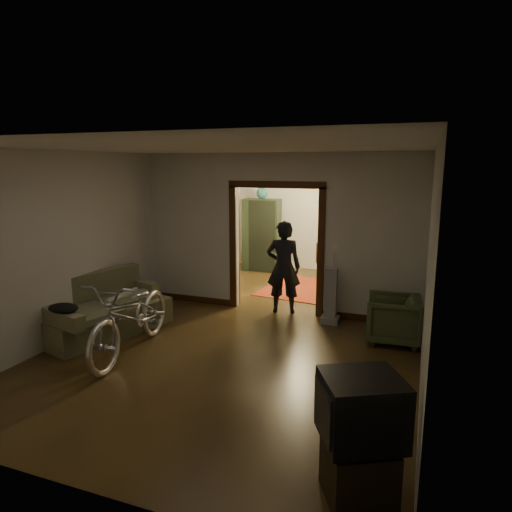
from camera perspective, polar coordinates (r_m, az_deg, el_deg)
The scene contains 24 objects.
floor at distance 7.67m, azimuth 0.79°, elevation -8.41°, with size 5.00×8.50×0.01m, color #332310.
ceiling at distance 7.23m, azimuth 0.85°, elevation 12.99°, with size 5.00×8.50×0.01m, color white.
wall_back at distance 11.38m, azimuth 8.07°, elevation 5.20°, with size 5.00×0.02×2.80m, color beige.
wall_left at distance 8.49m, azimuth -15.31°, elevation 2.85°, with size 0.02×8.50×2.80m, color beige.
wall_right at distance 6.91m, azimuth 20.75°, elevation 0.66°, with size 0.02×8.50×2.80m, color beige.
partition_wall at distance 8.02m, azimuth 2.63°, elevation 2.78°, with size 5.00×0.14×2.80m, color beige.
door_casing at distance 8.07m, azimuth 2.61°, elevation 0.67°, with size 1.74×0.20×2.32m, color #331B0B.
far_window at distance 11.20m, azimuth 11.57°, elevation 5.75°, with size 0.98×0.06×1.28m, color black.
chandelier at distance 9.62m, azimuth 5.93°, elevation 9.82°, with size 0.24×0.24×0.24m, color #FFE0A5.
light_switch at distance 7.72m, azimuth 9.88°, elevation 1.16°, with size 0.08×0.01×0.12m, color silver.
sofa at distance 7.50m, azimuth -18.34°, elevation -5.79°, with size 0.89×1.99×0.91m, color #5E6140.
rolled_paper at distance 7.65m, azimuth -16.38°, elevation -4.78°, with size 0.10×0.10×0.76m, color beige.
jacket at distance 6.76m, azimuth -22.95°, elevation -6.02°, with size 0.43×0.33×0.13m, color black.
bicycle at distance 6.57m, azimuth -15.27°, elevation -7.13°, with size 0.74×2.11×1.11m, color silver.
armchair at distance 7.11m, azimuth 16.75°, elevation -7.55°, with size 0.75×0.77×0.70m, color #3E4929.
tv_stand at distance 4.03m, azimuth 12.69°, elevation -24.73°, with size 0.51×0.46×0.46m, color black.
crt_tv at distance 3.75m, azimuth 13.06°, elevation -18.09°, with size 0.59×0.53×0.51m, color black.
vacuum at distance 7.63m, azimuth 9.33°, elevation -4.93°, with size 0.29×0.23×0.95m, color gray.
person at distance 8.04m, azimuth 3.46°, elevation -1.40°, with size 0.60×0.39×1.65m, color black.
oriental_rug at distance 9.78m, azimuth 5.65°, elevation -4.05°, with size 1.44×1.89×0.01m, color maroon.
locker at distance 11.30m, azimuth 0.74°, elevation 2.64°, with size 0.89×0.49×1.77m, color black.
globe at distance 11.19m, azimuth 0.75°, elevation 7.98°, with size 0.27×0.27×0.27m, color #1E5972.
desk at distance 10.93m, azimuth 12.74°, elevation -0.57°, with size 1.06×0.59×0.78m, color black.
desk_chair at distance 10.49m, azimuth 8.79°, elevation -0.65°, with size 0.39×0.39×0.88m, color black.
Camera 1 is at (2.43, -6.80, 2.59)m, focal length 32.00 mm.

